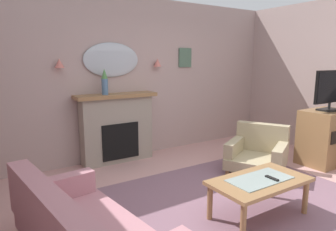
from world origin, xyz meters
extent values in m
cube|color=#C6938E|center=(0.00, 0.00, -0.05)|extent=(6.62, 5.95, 0.10)
cube|color=#B29993|center=(0.00, 2.53, 1.38)|extent=(6.62, 0.10, 2.77)
cube|color=#7F5B6B|center=(0.00, 0.20, 0.01)|extent=(3.20, 2.40, 0.01)
cube|color=gray|center=(-0.60, 2.32, 0.55)|extent=(1.20, 0.28, 1.10)
cube|color=black|center=(-0.60, 2.22, 0.38)|extent=(0.64, 0.12, 0.60)
cube|color=olive|center=(-0.60, 2.30, 1.13)|extent=(1.36, 0.36, 0.06)
cylinder|color=#4C7093|center=(-0.80, 2.28, 1.29)|extent=(0.10, 0.10, 0.25)
cone|color=#4C8447|center=(-0.80, 2.28, 1.49)|extent=(0.10, 0.10, 0.16)
ellipsoid|color=#B2BCC6|center=(-0.60, 2.45, 1.71)|extent=(0.96, 0.06, 0.56)
cone|color=#D17066|center=(-1.45, 2.40, 1.66)|extent=(0.14, 0.14, 0.14)
cone|color=#D17066|center=(0.25, 2.40, 1.66)|extent=(0.14, 0.14, 0.14)
cube|color=#4C6B56|center=(0.90, 2.46, 1.75)|extent=(0.28, 0.03, 0.36)
cube|color=olive|center=(-0.04, -0.25, 0.42)|extent=(1.10, 0.60, 0.04)
cube|color=#8C9E99|center=(-0.04, -0.25, 0.44)|extent=(0.72, 0.36, 0.01)
cylinder|color=olive|center=(-0.53, -0.49, 0.20)|extent=(0.06, 0.06, 0.40)
cylinder|color=olive|center=(0.45, -0.49, 0.20)|extent=(0.06, 0.06, 0.40)
cylinder|color=olive|center=(-0.53, -0.01, 0.20)|extent=(0.06, 0.06, 0.40)
cylinder|color=olive|center=(0.45, -0.01, 0.20)|extent=(0.06, 0.06, 0.40)
cube|color=black|center=(0.07, -0.32, 0.45)|extent=(0.04, 0.16, 0.02)
cube|color=#B77A84|center=(-2.16, -0.04, 0.52)|extent=(0.40, 1.71, 0.48)
cube|color=#B77A84|center=(-1.91, 0.78, 0.40)|extent=(0.77, 0.26, 0.24)
cylinder|color=olive|center=(-1.57, 0.81, 0.05)|extent=(0.07, 0.07, 0.10)
cylinder|color=olive|center=(-2.24, 0.72, 0.05)|extent=(0.07, 0.07, 0.10)
cube|color=tan|center=(0.97, 0.66, 0.18)|extent=(1.08, 1.08, 0.16)
cube|color=tan|center=(1.27, 0.82, 0.48)|extent=(0.52, 0.78, 0.45)
cube|color=tan|center=(0.81, 0.96, 0.37)|extent=(0.70, 0.46, 0.22)
cube|color=tan|center=(1.13, 0.36, 0.37)|extent=(0.70, 0.46, 0.22)
cylinder|color=olive|center=(0.51, 0.80, 0.05)|extent=(0.06, 0.06, 0.10)
cylinder|color=olive|center=(0.83, 0.20, 0.05)|extent=(0.06, 0.06, 0.10)
cylinder|color=olive|center=(1.11, 1.12, 0.05)|extent=(0.06, 0.06, 0.10)
cylinder|color=olive|center=(1.43, 0.52, 0.05)|extent=(0.06, 0.06, 0.10)
cube|color=olive|center=(2.26, 0.36, 0.45)|extent=(0.80, 0.56, 0.90)
cube|color=black|center=(2.26, 0.34, 0.92)|extent=(0.36, 0.24, 0.03)
cylinder|color=black|center=(2.26, 0.34, 0.98)|extent=(0.04, 0.04, 0.10)
cube|color=black|center=(2.26, 0.34, 1.29)|extent=(0.84, 0.04, 0.52)
cube|color=black|center=(2.26, 0.32, 1.29)|extent=(0.80, 0.01, 0.48)
camera|label=1|loc=(-2.51, -2.28, 1.71)|focal=31.88mm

